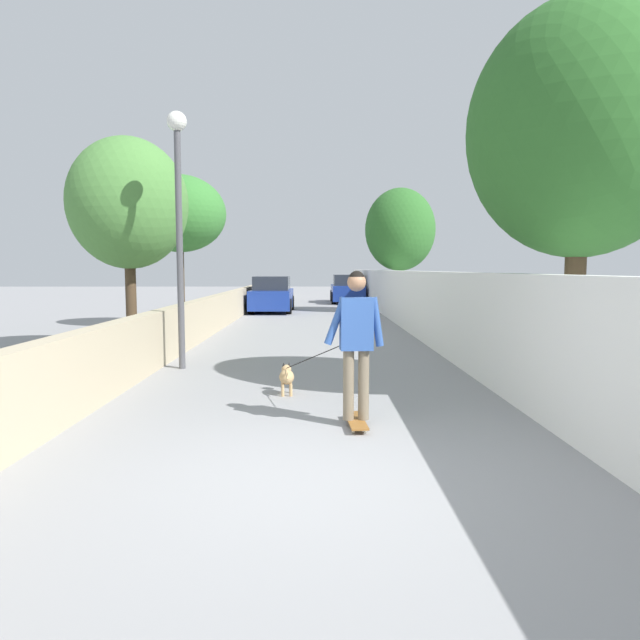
# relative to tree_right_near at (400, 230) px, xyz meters

# --- Properties ---
(ground_plane) EXTENTS (80.00, 80.00, 0.00)m
(ground_plane) POSITION_rel_tree_right_near_xyz_m (-5.00, 3.63, -3.50)
(ground_plane) COLOR gray
(wall_left) EXTENTS (48.00, 0.30, 1.06)m
(wall_left) POSITION_rel_tree_right_near_xyz_m (-7.00, 6.60, -2.97)
(wall_left) COLOR tan
(wall_left) RESTS_ON ground
(fence_right) EXTENTS (48.00, 0.30, 1.81)m
(fence_right) POSITION_rel_tree_right_near_xyz_m (-7.00, 0.67, -2.60)
(fence_right) COLOR white
(fence_right) RESTS_ON ground
(tree_right_near) EXTENTS (2.94, 2.94, 5.24)m
(tree_right_near) POSITION_rel_tree_right_near_xyz_m (0.00, 0.00, 0.00)
(tree_right_near) COLOR #473523
(tree_right_near) RESTS_ON ground
(tree_right_mid) EXTENTS (3.06, 3.06, 5.50)m
(tree_right_mid) POSITION_rel_tree_right_near_xyz_m (-16.00, -0.10, 0.25)
(tree_right_mid) COLOR #473523
(tree_right_mid) RESTS_ON ground
(tree_left_far) EXTENTS (2.55, 2.55, 4.69)m
(tree_left_far) POSITION_rel_tree_right_near_xyz_m (-11.50, 7.59, -0.23)
(tree_left_far) COLOR #473523
(tree_left_far) RESTS_ON ground
(tree_left_distant) EXTENTS (2.88, 2.88, 4.79)m
(tree_left_distant) POSITION_rel_tree_right_near_xyz_m (-6.00, 7.79, 0.08)
(tree_left_distant) COLOR #473523
(tree_left_distant) RESTS_ON ground
(lamp_post) EXTENTS (0.36, 0.36, 4.71)m
(lamp_post) POSITION_rel_tree_right_near_xyz_m (-13.38, 6.05, -0.31)
(lamp_post) COLOR #4C4C51
(lamp_post) RESTS_ON ground
(skateboard) EXTENTS (0.81, 0.25, 0.08)m
(skateboard) POSITION_rel_tree_right_near_xyz_m (-17.30, 3.05, -3.43)
(skateboard) COLOR brown
(skateboard) RESTS_ON ground
(person_skateboarder) EXTENTS (0.24, 0.71, 1.77)m
(person_skateboarder) POSITION_rel_tree_right_near_xyz_m (-17.30, 3.05, -2.38)
(person_skateboarder) COLOR #726651
(person_skateboarder) RESTS_ON skateboard
(dog) EXTENTS (2.01, 1.04, 1.06)m
(dog) POSITION_rel_tree_right_near_xyz_m (-15.57, 3.96, -3.22)
(dog) COLOR tan
(dog) RESTS_ON ground
(car_near) EXTENTS (3.92, 1.80, 1.54)m
(car_near) POSITION_rel_tree_right_near_xyz_m (0.55, 5.45, -2.79)
(car_near) COLOR navy
(car_near) RESTS_ON ground
(car_far) EXTENTS (4.22, 1.80, 1.54)m
(car_far) POSITION_rel_tree_right_near_xyz_m (7.16, 1.82, -2.78)
(car_far) COLOR navy
(car_far) RESTS_ON ground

